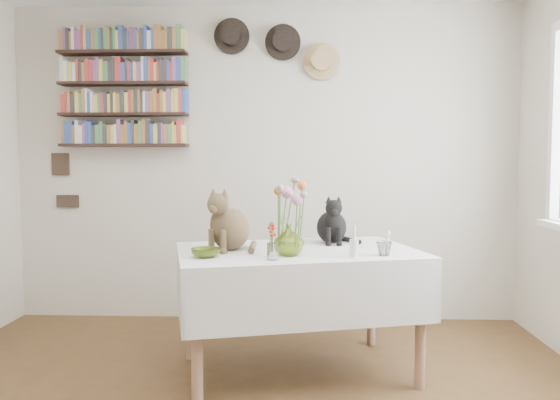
{
  "coord_description": "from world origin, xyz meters",
  "views": [
    {
      "loc": [
        0.29,
        -2.12,
        1.27
      ],
      "look_at": [
        0.17,
        1.0,
        1.05
      ],
      "focal_mm": 35.0,
      "sensor_mm": 36.0,
      "label": 1
    }
  ],
  "objects_px": {
    "dining_table": "(297,280)",
    "flower_vase": "(289,240)",
    "tabby_cat": "(230,218)",
    "bookshelf_unit": "(123,89)",
    "black_cat": "(332,218)"
  },
  "relations": [
    {
      "from": "dining_table",
      "to": "flower_vase",
      "type": "xyz_separation_m",
      "value": [
        -0.05,
        -0.21,
        0.27
      ]
    },
    {
      "from": "dining_table",
      "to": "tabby_cat",
      "type": "height_order",
      "value": "tabby_cat"
    },
    {
      "from": "dining_table",
      "to": "tabby_cat",
      "type": "xyz_separation_m",
      "value": [
        -0.4,
        -0.01,
        0.37
      ]
    },
    {
      "from": "tabby_cat",
      "to": "bookshelf_unit",
      "type": "bearing_deg",
      "value": 155.32
    },
    {
      "from": "tabby_cat",
      "to": "black_cat",
      "type": "distance_m",
      "value": 0.68
    },
    {
      "from": "tabby_cat",
      "to": "bookshelf_unit",
      "type": "xyz_separation_m",
      "value": [
        -0.98,
        1.07,
        0.91
      ]
    },
    {
      "from": "dining_table",
      "to": "black_cat",
      "type": "bearing_deg",
      "value": 52.12
    },
    {
      "from": "dining_table",
      "to": "flower_vase",
      "type": "relative_size",
      "value": 8.92
    },
    {
      "from": "tabby_cat",
      "to": "black_cat",
      "type": "xyz_separation_m",
      "value": [
        0.62,
        0.29,
        -0.03
      ]
    },
    {
      "from": "black_cat",
      "to": "flower_vase",
      "type": "xyz_separation_m",
      "value": [
        -0.26,
        -0.49,
        -0.07
      ]
    },
    {
      "from": "flower_vase",
      "to": "bookshelf_unit",
      "type": "bearing_deg",
      "value": 136.29
    },
    {
      "from": "tabby_cat",
      "to": "flower_vase",
      "type": "bearing_deg",
      "value": -6.33
    },
    {
      "from": "flower_vase",
      "to": "tabby_cat",
      "type": "bearing_deg",
      "value": 150.66
    },
    {
      "from": "dining_table",
      "to": "tabby_cat",
      "type": "bearing_deg",
      "value": -178.62
    },
    {
      "from": "flower_vase",
      "to": "bookshelf_unit",
      "type": "relative_size",
      "value": 0.18
    }
  ]
}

